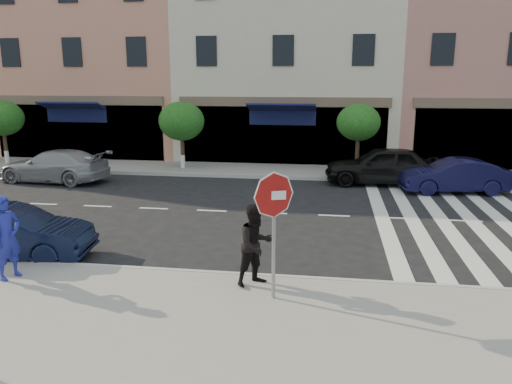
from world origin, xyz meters
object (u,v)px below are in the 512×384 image
car_near_mid (10,233)px  car_far_left (54,166)px  stop_sign (274,208)px  photographer (7,238)px  walker (256,245)px  car_far_mid (382,165)px  car_far_right (454,176)px

car_near_mid → car_far_left: car_far_left is taller
stop_sign → car_far_left: bearing=116.6°
photographer → walker: bearing=-66.8°
stop_sign → car_far_mid: stop_sign is taller
walker → car_far_right: walker is taller
car_near_mid → car_far_left: (-3.82, 8.60, 0.03)m
car_far_mid → car_near_mid: bearing=-44.4°
stop_sign → car_far_left: size_ratio=0.54×
car_near_mid → stop_sign: bearing=-110.3°
car_far_left → car_far_mid: bearing=102.4°
photographer → car_far_mid: bearing=-19.0°
walker → car_far_right: bearing=15.2°
car_far_mid → car_far_right: 2.81m
car_far_left → car_far_mid: car_far_mid is taller
car_far_left → photographer: bearing=31.5°
stop_sign → car_far_right: size_ratio=0.63×
stop_sign → car_near_mid: bearing=147.2°
photographer → car_far_right: photographer is taller
walker → photographer: bearing=141.7°
car_near_mid → photographer: bearing=-153.0°
walker → car_near_mid: size_ratio=0.44×
car_near_mid → car_far_left: bearing=17.4°
walker → car_far_mid: 11.66m
stop_sign → car_far_right: 12.08m
photographer → car_far_left: photographer is taller
stop_sign → photographer: size_ratio=1.39×
car_far_right → car_far_mid: bearing=-121.4°
car_far_mid → car_far_left: bearing=-84.2°
car_near_mid → car_far_right: size_ratio=0.98×
car_far_right → car_far_left: bearing=-96.1°
photographer → car_far_right: 15.39m
stop_sign → car_far_left: stop_sign is taller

